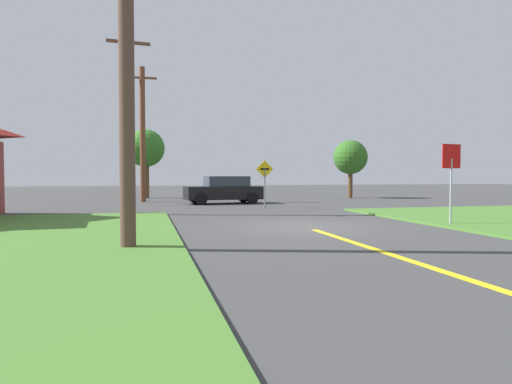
{
  "coord_description": "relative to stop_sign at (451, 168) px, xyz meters",
  "views": [
    {
      "loc": [
        -5.03,
        -14.1,
        1.68
      ],
      "look_at": [
        -0.88,
        2.99,
        1.03
      ],
      "focal_mm": 31.96,
      "sensor_mm": 36.0,
      "label": 1
    }
  ],
  "objects": [
    {
      "name": "stop_sign",
      "position": [
        0.0,
        0.0,
        0.0
      ],
      "size": [
        0.79,
        0.19,
        2.71
      ],
      "rotation": [
        0.0,
        0.0,
        3.33
      ],
      "color": "#9EA0A8",
      "rests_on": "ground"
    },
    {
      "name": "utility_pole_mid",
      "position": [
        -10.54,
        6.88,
        2.14
      ],
      "size": [
        1.8,
        0.32,
        7.9
      ],
      "color": "brown",
      "rests_on": "ground"
    },
    {
      "name": "direction_sign",
      "position": [
        -3.92,
        9.48,
        -0.41
      ],
      "size": [
        0.91,
        0.08,
        2.45
      ],
      "color": "slate",
      "rests_on": "ground"
    },
    {
      "name": "car_approaching_junction",
      "position": [
        -5.37,
        13.38,
        -1.12
      ],
      "size": [
        4.61,
        2.35,
        1.62
      ],
      "rotation": [
        0.0,
        0.0,
        3.23
      ],
      "color": "black",
      "rests_on": "ground"
    },
    {
      "name": "utility_pole_far",
      "position": [
        -10.04,
        16.35,
        2.38
      ],
      "size": [
        1.8,
        0.34,
        8.44
      ],
      "color": "brown",
      "rests_on": "ground"
    },
    {
      "name": "utility_pole_near",
      "position": [
        -10.28,
        -2.59,
        2.78
      ],
      "size": [
        1.8,
        0.35,
        9.23
      ],
      "color": "brown",
      "rests_on": "ground"
    },
    {
      "name": "oak_tree_left",
      "position": [
        -9.86,
        21.09,
        1.67
      ],
      "size": [
        2.75,
        2.75,
        5.03
      ],
      "color": "brown",
      "rests_on": "ground"
    },
    {
      "name": "ground_plane",
      "position": [
        -4.86,
        0.92,
        -1.93
      ],
      "size": [
        120.0,
        120.0,
        0.0
      ],
      "primitive_type": "plane",
      "color": "#3E3E3E"
    },
    {
      "name": "pine_tree_center",
      "position": [
        4.84,
        17.87,
        1.06
      ],
      "size": [
        2.51,
        2.51,
        4.27
      ],
      "color": "brown",
      "rests_on": "ground"
    },
    {
      "name": "lane_stripe_center",
      "position": [
        -4.86,
        -7.08,
        -1.92
      ],
      "size": [
        0.2,
        14.0,
        0.01
      ],
      "primitive_type": "cube",
      "color": "yellow",
      "rests_on": "ground"
    }
  ]
}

